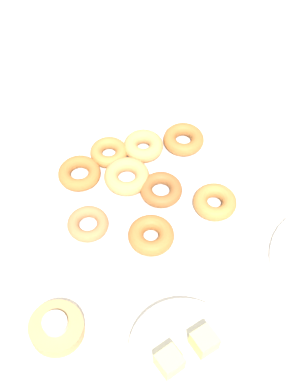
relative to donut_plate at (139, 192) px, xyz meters
name	(u,v)px	position (x,y,z in m)	size (l,w,h in m)	color
ground_plane	(139,194)	(0.00, 0.00, -0.01)	(2.40, 2.40, 0.00)	white
donut_plate	(139,192)	(0.00, 0.00, 0.00)	(0.35, 0.35, 0.02)	silver
donut_0	(151,235)	(0.01, 0.12, 0.02)	(0.09, 0.09, 0.03)	#AD6B33
donut_1	(215,202)	(-0.13, 0.08, 0.02)	(0.08, 0.08, 0.03)	#BC7A3D
donut_2	(88,224)	(0.12, 0.05, 0.02)	(0.08, 0.08, 0.02)	#B27547
donut_3	(109,152)	(0.03, -0.10, 0.02)	(0.08, 0.08, 0.03)	#BC7A3D
donut_4	(79,173)	(0.11, -0.07, 0.02)	(0.09, 0.09, 0.03)	#AD6B33
donut_5	(127,176)	(0.02, -0.03, 0.02)	(0.09, 0.09, 0.03)	tan
donut_6	(184,139)	(-0.12, -0.09, 0.02)	(0.09, 0.09, 0.03)	#AD6B33
donut_7	(161,190)	(-0.04, 0.02, 0.02)	(0.08, 0.08, 0.02)	#995B2D
donut_8	(143,146)	(-0.04, -0.09, 0.02)	(0.08, 0.08, 0.03)	tan
candle_holder	(57,328)	(0.22, 0.23, 0.01)	(0.09, 0.09, 0.03)	tan
tealight	(55,323)	(0.22, 0.23, 0.03)	(0.04, 0.04, 0.01)	silver
fruit_bowl	(184,355)	(0.03, 0.34, 0.01)	(0.18, 0.18, 0.03)	silver
melon_chunk_left	(205,341)	(0.00, 0.34, 0.04)	(0.04, 0.04, 0.04)	#DBD67A
melon_chunk_right	(169,362)	(0.06, 0.35, 0.04)	(0.04, 0.04, 0.04)	#DBD67A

